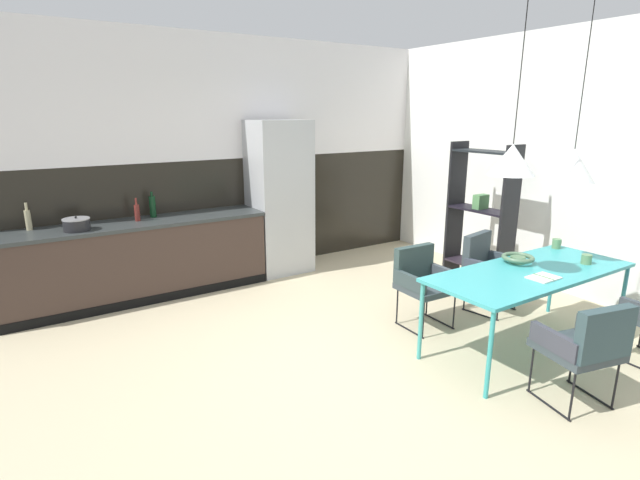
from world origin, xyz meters
TOP-DOWN VIEW (x-y plane):
  - ground_plane at (0.00, 0.00)m, footprint 7.92×7.92m
  - back_wall_splashback_dark at (0.00, 2.98)m, footprint 6.07×0.12m
  - back_wall_panel_upper at (0.00, 2.98)m, footprint 6.07×0.12m
  - side_wall_right at (2.97, 0.00)m, footprint 0.12×6.09m
  - kitchen_counter at (-1.39, 2.62)m, footprint 3.03×0.63m
  - refrigerator_column at (0.49, 2.62)m, footprint 0.73×0.60m
  - dining_table at (1.29, -0.53)m, footprint 1.98×0.79m
  - armchair_by_stool at (1.72, 0.27)m, footprint 0.56×0.55m
  - armchair_facing_counter at (0.81, -1.32)m, footprint 0.57×0.56m
  - armchair_far_side at (0.85, 0.35)m, footprint 0.50×0.49m
  - fruit_bowl at (1.37, -0.33)m, footprint 0.29×0.29m
  - open_book at (1.18, -0.72)m, footprint 0.25×0.19m
  - mug_dark_espresso at (1.88, -0.69)m, footprint 0.13×0.09m
  - mug_wide_latte at (2.13, -0.24)m, footprint 0.13×0.08m
  - cooking_pot at (-1.92, 2.52)m, footprint 0.26×0.26m
  - bottle_vinegar_dark at (-1.09, 2.77)m, footprint 0.07×0.07m
  - bottle_oil_tall at (-2.33, 2.81)m, footprint 0.06×0.06m
  - bottle_spice_small at (-1.29, 2.65)m, footprint 0.06×0.06m
  - open_shelf_unit at (2.26, 0.83)m, footprint 0.30×0.82m
  - pendant_lamp_over_table_near at (0.89, -0.51)m, footprint 0.36×0.36m
  - pendant_lamp_over_table_far at (1.68, -0.56)m, footprint 0.38×0.38m

SIDE VIEW (x-z plane):
  - ground_plane at x=0.00m, z-range 0.00..0.00m
  - kitchen_counter at x=-1.39m, z-range 0.00..0.89m
  - armchair_far_side at x=0.85m, z-range 0.11..0.90m
  - armchair_facing_counter at x=0.81m, z-range 0.11..0.92m
  - armchair_by_stool at x=1.72m, z-range 0.11..0.93m
  - dining_table at x=1.29m, z-range 0.33..1.06m
  - open_book at x=1.18m, z-range 0.73..0.75m
  - back_wall_splashback_dark at x=0.00m, z-range 0.00..1.50m
  - mug_dark_espresso at x=1.88m, z-range 0.73..0.82m
  - fruit_bowl at x=1.37m, z-range 0.74..0.81m
  - mug_wide_latte at x=2.13m, z-range 0.73..0.83m
  - open_shelf_unit at x=2.26m, z-range 0.03..1.76m
  - cooking_pot at x=-1.92m, z-range 0.88..1.03m
  - bottle_spice_small at x=-1.29m, z-range 0.86..1.12m
  - refrigerator_column at x=0.49m, z-range 0.00..1.98m
  - bottle_oil_tall at x=-2.33m, z-range 0.86..1.15m
  - bottle_vinegar_dark at x=-1.09m, z-range 0.87..1.17m
  - side_wall_right at x=2.97m, z-range 0.00..3.00m
  - pendant_lamp_over_table_far at x=1.68m, z-range 0.89..2.36m
  - pendant_lamp_over_table_near at x=0.89m, z-range 1.03..2.39m
  - back_wall_panel_upper at x=0.00m, z-range 1.50..3.00m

